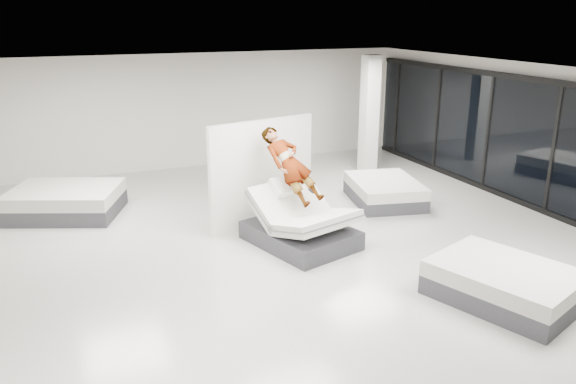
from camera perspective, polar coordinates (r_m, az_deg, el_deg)
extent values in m
plane|color=#B9B7AE|center=(10.33, 1.37, -6.54)|extent=(14.00, 14.00, 0.00)
plane|color=#272729|center=(9.47, 1.52, 11.39)|extent=(14.00, 14.00, 0.00)
cube|color=silver|center=(16.28, -8.75, 8.18)|extent=(12.00, 0.04, 3.20)
cube|color=silver|center=(13.34, 25.78, 4.52)|extent=(0.04, 14.00, 3.20)
cube|color=#38373D|center=(10.80, 1.25, -4.41)|extent=(2.00, 2.34, 0.35)
cube|color=white|center=(10.85, 0.12, -1.16)|extent=(1.70, 1.32, 0.77)
cube|color=slate|center=(10.85, 0.12, -1.16)|extent=(1.69, 1.23, 0.62)
cube|color=white|center=(10.33, 2.92, -3.12)|extent=(1.72, 1.40, 0.44)
cube|color=slate|center=(10.33, 2.92, -3.12)|extent=(1.74, 1.38, 0.27)
cube|color=white|center=(10.85, -0.33, 0.63)|extent=(0.64, 0.54, 0.35)
imported|color=slate|center=(10.66, 0.25, 1.46)|extent=(1.05, 1.67, 1.52)
cube|color=black|center=(10.61, 2.37, 0.13)|extent=(0.09, 0.15, 0.08)
cube|color=silver|center=(11.50, -2.62, 1.90)|extent=(2.40, 0.67, 2.22)
cube|color=#38373D|center=(13.36, 9.74, -0.41)|extent=(1.84, 2.21, 0.29)
cube|color=white|center=(13.28, 9.80, 0.69)|extent=(1.84, 2.21, 0.24)
cube|color=#38373D|center=(9.40, 21.00, -9.35)|extent=(2.15, 2.45, 0.31)
cube|color=white|center=(9.28, 21.20, -7.80)|extent=(2.15, 2.45, 0.26)
cube|color=#38373D|center=(13.26, -21.58, -1.47)|extent=(2.70, 2.40, 0.34)
cube|color=white|center=(13.17, -21.73, -0.20)|extent=(2.70, 2.40, 0.28)
cube|color=silver|center=(15.49, 8.25, 7.73)|extent=(0.40, 0.40, 3.20)
cube|color=black|center=(13.29, 25.40, 3.87)|extent=(0.06, 13.40, 2.80)
cube|color=black|center=(13.66, 24.64, -1.79)|extent=(0.12, 13.40, 0.12)
cube|color=black|center=(13.07, 26.23, 9.87)|extent=(0.12, 13.40, 0.12)
cube|color=black|center=(13.29, 25.40, 3.87)|extent=(0.09, 0.08, 2.80)
cube|color=black|center=(14.67, 19.70, 5.71)|extent=(0.09, 0.08, 2.80)
cube|color=black|center=(16.17, 14.99, 7.19)|extent=(0.09, 0.08, 2.80)
cube|color=black|center=(17.77, 11.08, 8.37)|extent=(0.09, 0.08, 2.80)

